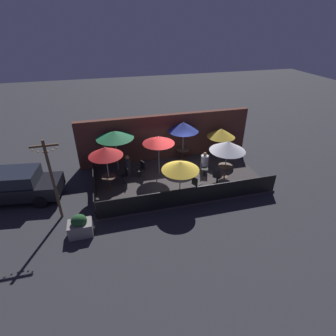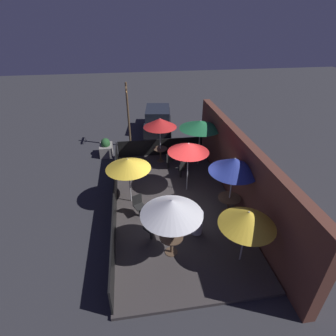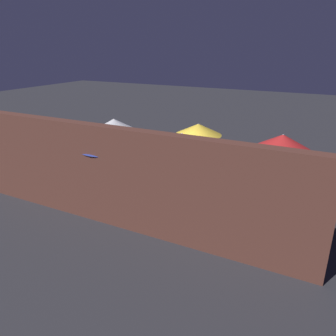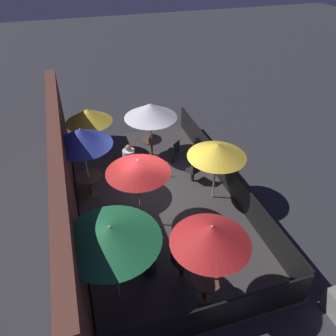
{
  "view_description": "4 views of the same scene",
  "coord_description": "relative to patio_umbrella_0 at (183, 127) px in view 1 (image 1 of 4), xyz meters",
  "views": [
    {
      "loc": [
        -3.71,
        -12.0,
        8.04
      ],
      "look_at": [
        -0.68,
        -0.41,
        1.1
      ],
      "focal_mm": 28.0,
      "sensor_mm": 36.0,
      "label": 1
    },
    {
      "loc": [
        8.68,
        -1.57,
        7.07
      ],
      "look_at": [
        -1.12,
        -0.1,
        1.21
      ],
      "focal_mm": 28.0,
      "sensor_mm": 36.0,
      "label": 2
    },
    {
      "loc": [
        -5.02,
        9.64,
        4.98
      ],
      "look_at": [
        -0.18,
        0.24,
        1.01
      ],
      "focal_mm": 35.0,
      "sensor_mm": 36.0,
      "label": 3
    },
    {
      "loc": [
        -7.86,
        2.08,
        7.28
      ],
      "look_at": [
        0.3,
        -0.48,
        1.08
      ],
      "focal_mm": 35.0,
      "sensor_mm": 36.0,
      "label": 4
    }
  ],
  "objects": [
    {
      "name": "ground_plane",
      "position": [
        -0.91,
        -2.03,
        -2.35
      ],
      "size": [
        60.0,
        60.0,
        0.0
      ],
      "primitive_type": "plane",
      "color": "#2D2D33"
    },
    {
      "name": "patio_deck",
      "position": [
        -0.91,
        -2.03,
        -2.29
      ],
      "size": [
        9.17,
        4.96,
        0.12
      ],
      "color": "#383333",
      "rests_on": "ground_plane"
    },
    {
      "name": "building_wall",
      "position": [
        -0.91,
        0.68,
        -0.87
      ],
      "size": [
        10.77,
        0.36,
        2.95
      ],
      "color": "brown",
      "rests_on": "ground_plane"
    },
    {
      "name": "fence_front",
      "position": [
        -0.91,
        -4.46,
        -1.75
      ],
      "size": [
        8.97,
        0.05,
        0.95
      ],
      "color": "black",
      "rests_on": "patio_deck"
    },
    {
      "name": "fence_side_left",
      "position": [
        -5.45,
        -2.03,
        -1.75
      ],
      "size": [
        0.05,
        4.76,
        0.95
      ],
      "color": "black",
      "rests_on": "patio_deck"
    },
    {
      "name": "patio_umbrella_0",
      "position": [
        0.0,
        0.0,
        0.0
      ],
      "size": [
        1.84,
        1.84,
        2.5
      ],
      "color": "#B2B2B7",
      "rests_on": "patio_deck"
    },
    {
      "name": "patio_umbrella_1",
      "position": [
        1.68,
        -2.57,
        -0.3
      ],
      "size": [
        1.94,
        1.94,
        2.2
      ],
      "color": "#B2B2B7",
      "rests_on": "patio_deck"
    },
    {
      "name": "patio_umbrella_2",
      "position": [
        -4.69,
        -2.14,
        -0.02
      ],
      "size": [
        1.7,
        1.7,
        2.43
      ],
      "color": "#B2B2B7",
      "rests_on": "patio_deck"
    },
    {
      "name": "patio_umbrella_3",
      "position": [
        -4.07,
        -0.2,
        0.0
      ],
      "size": [
        2.11,
        2.11,
        2.43
      ],
      "color": "#B2B2B7",
      "rests_on": "patio_deck"
    },
    {
      "name": "patio_umbrella_4",
      "position": [
        -1.35,
        -3.83,
        -0.38
      ],
      "size": [
        1.81,
        1.81,
        2.06
      ],
      "color": "#B2B2B7",
      "rests_on": "patio_deck"
    },
    {
      "name": "patio_umbrella_5",
      "position": [
        -1.82,
        -1.29,
        -0.1
      ],
      "size": [
        1.76,
        1.76,
        2.33
      ],
      "color": "#B2B2B7",
      "rests_on": "patio_deck"
    },
    {
      "name": "patio_umbrella_6",
      "position": [
        2.31,
        -0.4,
        -0.47
      ],
      "size": [
        1.72,
        1.72,
        2.01
      ],
      "color": "#B2B2B7",
      "rests_on": "patio_deck"
    },
    {
      "name": "dining_table_0",
      "position": [
        0.0,
        0.0,
        -1.63
      ],
      "size": [
        0.87,
        0.87,
        0.75
      ],
      "color": "#4C3828",
      "rests_on": "patio_deck"
    },
    {
      "name": "dining_table_1",
      "position": [
        1.68,
        -2.57,
        -1.65
      ],
      "size": [
        0.78,
        0.78,
        0.73
      ],
      "color": "#4C3828",
      "rests_on": "patio_deck"
    },
    {
      "name": "dining_table_2",
      "position": [
        -4.69,
        -2.14,
        -1.64
      ],
      "size": [
        0.74,
        0.74,
        0.75
      ],
      "color": "#4C3828",
      "rests_on": "patio_deck"
    },
    {
      "name": "patio_chair_0",
      "position": [
        -2.86,
        -1.35,
        -1.72
      ],
      "size": [
        0.53,
        0.53,
        0.93
      ],
      "rotation": [
        0.0,
        0.0,
        -2.73
      ],
      "color": "black",
      "rests_on": "patio_deck"
    },
    {
      "name": "patio_chair_1",
      "position": [
        -0.39,
        -3.53,
        -1.72
      ],
      "size": [
        0.53,
        0.53,
        0.92
      ],
      "rotation": [
        0.0,
        0.0,
        0.44
      ],
      "color": "black",
      "rests_on": "patio_deck"
    },
    {
      "name": "patio_chair_2",
      "position": [
        0.56,
        -2.12,
        -1.74
      ],
      "size": [
        0.52,
        0.52,
        0.9
      ],
      "rotation": [
        0.0,
        0.0,
        -0.38
      ],
      "color": "black",
      "rests_on": "patio_deck"
    },
    {
      "name": "patio_chair_3",
      "position": [
        0.92,
        -3.21,
        -1.7
      ],
      "size": [
        0.56,
        0.56,
        0.95
      ],
      "rotation": [
        0.0,
        0.0,
        0.7
      ],
      "color": "black",
      "rests_on": "patio_deck"
    },
    {
      "name": "patio_chair_4",
      "position": [
        -3.82,
        -1.82,
        -1.72
      ],
      "size": [
        0.51,
        0.51,
        0.92
      ],
      "rotation": [
        0.0,
        0.0,
        -2.78
      ],
      "color": "black",
      "rests_on": "patio_deck"
    },
    {
      "name": "patron_0",
      "position": [
        -3.58,
        -1.09,
        -1.62
      ],
      "size": [
        0.46,
        0.46,
        1.31
      ],
      "rotation": [
        0.0,
        0.0,
        2.03
      ],
      "color": "#333338",
      "rests_on": "patio_deck"
    },
    {
      "name": "patron_1",
      "position": [
        0.87,
        -1.52,
        -1.73
      ],
      "size": [
        0.47,
        0.47,
        1.14
      ],
      "rotation": [
        0.0,
        0.0,
        1.5
      ],
      "color": "silver",
      "rests_on": "patio_deck"
    },
    {
      "name": "planter_box",
      "position": [
        -6.1,
        -5.11,
        -1.9
      ],
      "size": [
        0.99,
        0.69,
        1.02
      ],
      "color": "gray",
      "rests_on": "ground_plane"
    },
    {
      "name": "light_post",
      "position": [
        -7.0,
        -3.71,
        -0.18
      ],
      "size": [
        1.1,
        0.12,
        3.87
      ],
      "color": "brown",
      "rests_on": "ground_plane"
    },
    {
      "name": "parked_car_0",
      "position": [
        -9.23,
        -1.76,
        -1.5
      ],
      "size": [
        4.55,
        2.28,
        1.62
      ],
      "rotation": [
        0.0,
        0.0,
        -0.14
      ],
      "color": "black",
      "rests_on": "ground_plane"
    }
  ]
}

